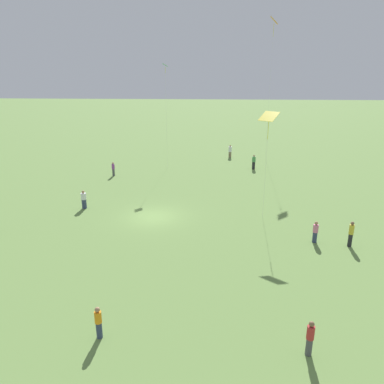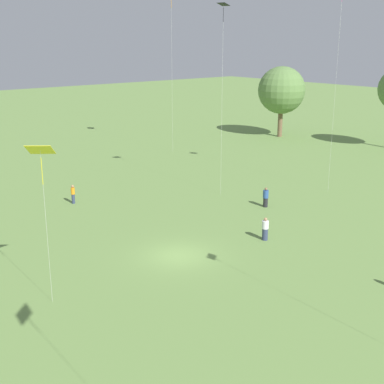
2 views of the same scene
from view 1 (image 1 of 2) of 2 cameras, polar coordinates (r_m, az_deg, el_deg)
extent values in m
plane|color=#6B8E47|center=(31.50, -5.87, -3.78)|extent=(240.00, 240.00, 0.00)
cylinder|color=#232328|center=(28.40, 22.94, -6.78)|extent=(0.34, 0.34, 0.94)
cylinder|color=gold|center=(28.08, 23.15, -5.28)|extent=(0.40, 0.40, 0.68)
sphere|color=brown|center=(27.91, 23.26, -4.41)|extent=(0.24, 0.24, 0.24)
cylinder|color=#4C4C51|center=(18.21, 17.39, -21.56)|extent=(0.33, 0.33, 0.83)
cylinder|color=#B72D2D|center=(17.76, 17.63, -19.74)|extent=(0.39, 0.39, 0.63)
sphere|color=brown|center=(17.50, 17.77, -18.62)|extent=(0.24, 0.24, 0.24)
cylinder|color=#333D5B|center=(28.20, 18.20, -6.55)|extent=(0.44, 0.44, 0.79)
cylinder|color=pink|center=(27.93, 18.33, -5.29)|extent=(0.52, 0.52, 0.56)
sphere|color=#A87A56|center=(27.78, 18.42, -4.53)|extent=(0.24, 0.24, 0.24)
cylinder|color=#847056|center=(52.21, 5.80, 5.70)|extent=(0.46, 0.46, 0.80)
cylinder|color=white|center=(52.05, 5.83, 6.50)|extent=(0.54, 0.54, 0.71)
sphere|color=#A87A56|center=(51.96, 5.85, 7.01)|extent=(0.24, 0.24, 0.24)
cylinder|color=#232328|center=(46.47, 9.36, 4.03)|extent=(0.52, 0.52, 0.93)
cylinder|color=#4C9956|center=(46.29, 9.41, 4.94)|extent=(0.61, 0.61, 0.60)
sphere|color=#A87A56|center=(46.20, 9.43, 5.45)|extent=(0.24, 0.24, 0.24)
cylinder|color=#4C4C51|center=(43.91, -11.87, 2.93)|extent=(0.38, 0.38, 0.80)
cylinder|color=purple|center=(43.74, -11.93, 3.81)|extent=(0.45, 0.45, 0.58)
sphere|color=tan|center=(43.64, -11.96, 4.33)|extent=(0.24, 0.24, 0.24)
cylinder|color=#333D5B|center=(34.39, -16.10, -1.73)|extent=(0.53, 0.53, 0.84)
cylinder|color=white|center=(34.16, -16.21, -0.62)|extent=(0.62, 0.62, 0.56)
sphere|color=#A87A56|center=(34.04, -16.27, 0.02)|extent=(0.24, 0.24, 0.24)
cylinder|color=#333D5B|center=(18.82, -13.96, -19.73)|extent=(0.36, 0.36, 0.82)
cylinder|color=orange|center=(18.40, -14.13, -18.02)|extent=(0.43, 0.43, 0.57)
sphere|color=#A87A56|center=(18.17, -14.23, -16.99)|extent=(0.24, 0.24, 0.24)
cube|color=green|center=(44.97, -4.11, 18.74)|extent=(0.78, 0.72, 0.35)
cylinder|color=yellow|center=(44.97, -4.10, 18.05)|extent=(0.04, 0.04, 0.68)
cylinder|color=silver|center=(45.35, -3.93, 11.07)|extent=(0.01, 0.01, 12.11)
cube|color=orange|center=(50.95, 12.41, 24.19)|extent=(1.38, 1.09, 0.91)
cylinder|color=yellow|center=(50.84, 12.31, 22.93)|extent=(0.04, 0.04, 1.49)
cylinder|color=silver|center=(50.77, 11.72, 14.47)|extent=(0.01, 0.01, 17.28)
cube|color=yellow|center=(29.83, 11.66, 11.24)|extent=(1.68, 1.71, 0.65)
cylinder|color=yellow|center=(29.98, 11.52, 9.19)|extent=(0.04, 0.04, 1.39)
cylinder|color=silver|center=(30.61, 11.16, 3.51)|extent=(0.01, 0.01, 8.31)
camera|label=2|loc=(56.13, 20.04, 19.25)|focal=50.00mm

